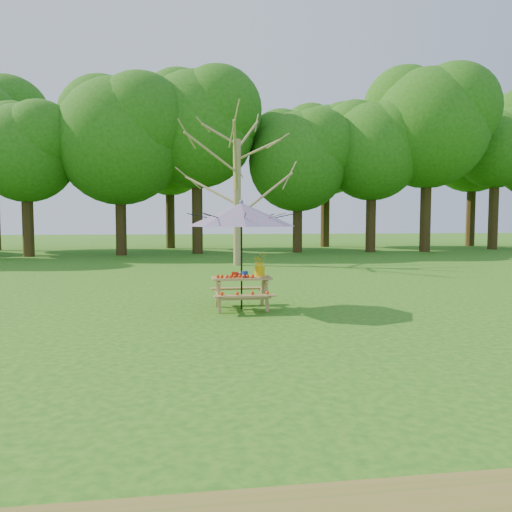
{
  "coord_description": "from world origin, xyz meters",
  "views": [
    {
      "loc": [
        0.86,
        -5.46,
        1.84
      ],
      "look_at": [
        2.32,
        4.66,
        1.1
      ],
      "focal_mm": 35.0,
      "sensor_mm": 36.0,
      "label": 1
    }
  ],
  "objects": [
    {
      "name": "picnic_table",
      "position": [
        2.02,
        4.66,
        0.33
      ],
      "size": [
        1.2,
        1.32,
        0.67
      ],
      "color": "olive",
      "rests_on": "ground"
    },
    {
      "name": "treeline",
      "position": [
        0.0,
        22.0,
        8.0
      ],
      "size": [
        60.0,
        12.0,
        16.0
      ],
      "primitive_type": null,
      "color": "#1E5E10",
      "rests_on": "ground"
    },
    {
      "name": "flower_bucket",
      "position": [
        2.41,
        4.77,
        0.92
      ],
      "size": [
        0.33,
        0.3,
        0.47
      ],
      "color": "yellow",
      "rests_on": "picnic_table"
    },
    {
      "name": "bare_tree",
      "position": [
        3.0,
        14.66,
        7.13
      ],
      "size": [
        6.34,
        6.34,
        11.75
      ],
      "color": "olive",
      "rests_on": "ground"
    },
    {
      "name": "tomatoes_row",
      "position": [
        1.87,
        4.48,
        0.71
      ],
      "size": [
        0.77,
        0.13,
        0.07
      ],
      "primitive_type": null,
      "color": "#EB3508",
      "rests_on": "picnic_table"
    },
    {
      "name": "patio_umbrella",
      "position": [
        2.02,
        4.66,
        1.95
      ],
      "size": [
        2.3,
        2.3,
        2.25
      ],
      "color": "black",
      "rests_on": "ground"
    },
    {
      "name": "ground",
      "position": [
        0.0,
        0.0,
        0.0
      ],
      "size": [
        120.0,
        120.0,
        0.0
      ],
      "primitive_type": "plane",
      "color": "#206312",
      "rests_on": "ground"
    },
    {
      "name": "produce_bins",
      "position": [
        2.0,
        4.69,
        0.72
      ],
      "size": [
        0.32,
        0.44,
        0.13
      ],
      "color": "#AF250E",
      "rests_on": "picnic_table"
    }
  ]
}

